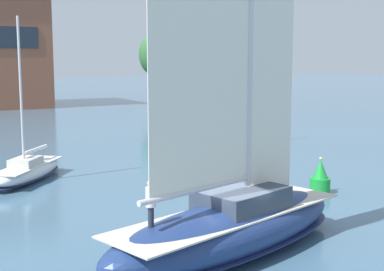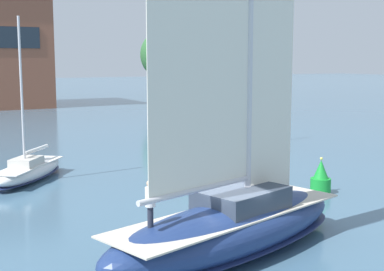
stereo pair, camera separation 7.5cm
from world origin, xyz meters
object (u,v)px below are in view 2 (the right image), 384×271
(sailboat_main, at_px, (231,222))
(sailboat_moored_near_marina, at_px, (237,136))
(tree_shore_center, at_px, (196,34))
(channel_buoy, at_px, (321,179))
(sailboat_moored_mid_channel, at_px, (184,116))
(tree_shore_right, at_px, (158,55))
(sailboat_moored_far_slip, at_px, (29,170))

(sailboat_main, height_order, sailboat_moored_near_marina, sailboat_main)
(tree_shore_center, height_order, sailboat_moored_near_marina, tree_shore_center)
(channel_buoy, bearing_deg, sailboat_moored_mid_channel, 74.84)
(sailboat_moored_near_marina, xyz_separation_m, channel_buoy, (-5.32, -16.35, 0.08))
(sailboat_moored_near_marina, bearing_deg, channel_buoy, -108.02)
(tree_shore_center, distance_m, sailboat_main, 74.54)
(tree_shore_center, height_order, tree_shore_right, tree_shore_center)
(sailboat_moored_mid_channel, distance_m, sailboat_moored_far_slip, 31.37)
(sailboat_moored_near_marina, height_order, sailboat_moored_far_slip, sailboat_moored_near_marina)
(sailboat_moored_near_marina, bearing_deg, sailboat_moored_far_slip, -163.21)
(tree_shore_center, relative_size, tree_shore_right, 1.45)
(channel_buoy, bearing_deg, tree_shore_center, 66.93)
(tree_shore_right, bearing_deg, sailboat_moored_far_slip, -123.36)
(tree_shore_right, bearing_deg, sailboat_main, -112.78)
(sailboat_moored_mid_channel, bearing_deg, sailboat_main, -115.44)
(tree_shore_center, xyz_separation_m, sailboat_moored_far_slip, (-38.70, -48.92, -10.91))
(tree_shore_right, xyz_separation_m, channel_buoy, (-16.42, -55.85, -7.21))
(tree_shore_right, relative_size, sailboat_main, 0.70)
(tree_shore_center, distance_m, sailboat_moored_far_slip, 63.32)
(tree_shore_center, distance_m, sailboat_moored_near_marina, 48.96)
(sailboat_moored_near_marina, xyz_separation_m, sailboat_moored_mid_channel, (3.60, 16.56, 0.11))
(tree_shore_right, relative_size, sailboat_moored_mid_channel, 0.94)
(tree_shore_center, relative_size, sailboat_main, 1.01)
(sailboat_main, xyz_separation_m, sailboat_moored_mid_channel, (18.25, 38.38, -0.44))
(sailboat_moored_near_marina, bearing_deg, tree_shore_right, 74.30)
(tree_shore_center, height_order, sailboat_moored_mid_channel, tree_shore_center)
(tree_shore_center, distance_m, tree_shore_right, 10.40)
(tree_shore_right, bearing_deg, channel_buoy, -106.38)
(channel_buoy, bearing_deg, sailboat_main, -149.65)
(tree_shore_center, bearing_deg, sailboat_main, -118.08)
(sailboat_moored_mid_channel, distance_m, channel_buoy, 34.10)
(sailboat_moored_mid_channel, xyz_separation_m, sailboat_moored_far_slip, (-22.20, -22.17, -0.16))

